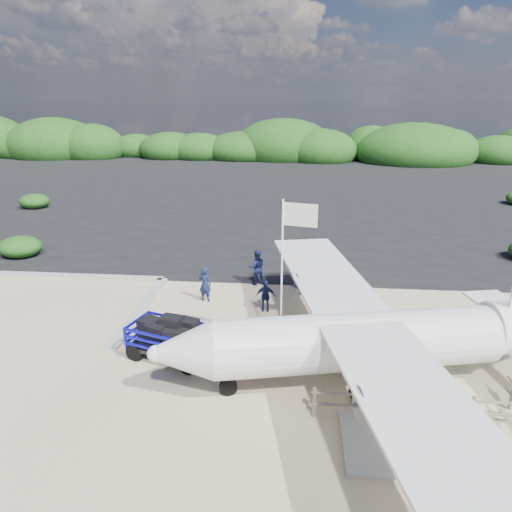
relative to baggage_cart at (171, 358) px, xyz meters
The scene contains 13 objects.
ground 3.06m from the baggage_cart, 46.26° to the left, with size 160.00×160.00×0.00m, color beige.
asphalt_apron 32.28m from the baggage_cart, 86.25° to the left, with size 90.00×50.00×0.04m, color #B2B2B2, non-canonical shape.
lagoon 7.82m from the baggage_cart, 151.70° to the left, with size 9.00×7.00×0.40m, color #B2B2B2, non-canonical shape.
walkway_pad 8.51m from the baggage_cart, 26.47° to the right, with size 3.50×2.50×0.10m, color #B2B2B2, non-canonical shape.
vegetation_band 57.25m from the baggage_cart, 87.88° to the left, with size 124.00×8.00×4.40m, color #B2B2B2, non-canonical shape.
fence 8.58m from the baggage_cart, 18.99° to the right, with size 6.40×2.00×1.10m, color #B2B2B2, non-canonical shape.
baggage_cart is the anchor object (origin of this frame).
flagpole 4.02m from the baggage_cart, ahead, with size 1.17×0.49×5.87m, color white, non-canonical shape.
signboard 3.56m from the baggage_cart, ahead, with size 1.63×0.15×1.35m, color #5F2A1B, non-canonical shape.
crew_a 5.07m from the baggage_cart, 86.37° to the left, with size 0.62×0.40×1.69m, color #121C46.
crew_b 7.68m from the baggage_cart, 70.75° to the left, with size 0.89×0.69×1.83m, color #121C46.
crew_c 5.27m from the baggage_cart, 52.28° to the left, with size 0.87×0.36×1.48m, color #121C46.
aircraft_large 29.32m from the baggage_cart, 46.15° to the left, with size 16.62×16.62×4.99m, color #B2B2B2, non-canonical shape.
Camera 1 is at (2.30, -16.39, 9.04)m, focal length 32.00 mm.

